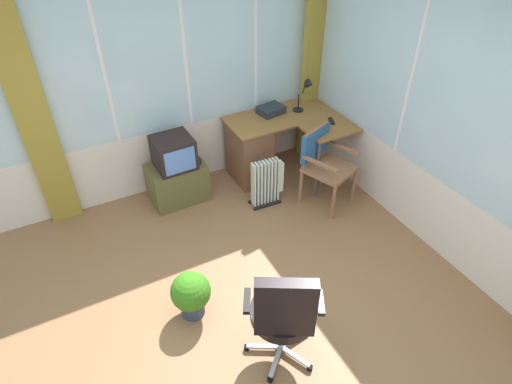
{
  "coord_description": "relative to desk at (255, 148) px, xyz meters",
  "views": [
    {
      "loc": [
        -0.98,
        -1.96,
        3.2
      ],
      "look_at": [
        0.45,
        0.78,
        0.8
      ],
      "focal_mm": 30.07,
      "sensor_mm": 36.0,
      "label": 1
    }
  ],
  "objects": [
    {
      "name": "curtain_north_left",
      "position": [
        -2.24,
        0.29,
        0.85
      ],
      "size": [
        0.32,
        0.08,
        2.53
      ],
      "primitive_type": "cube",
      "rotation": [
        0.0,
        0.0,
        -0.02
      ],
      "color": "olive",
      "rests_on": "ground"
    },
    {
      "name": "desk_lamp",
      "position": [
        0.69,
        -0.02,
        0.62
      ],
      "size": [
        0.23,
        0.2,
        0.41
      ],
      "color": "black",
      "rests_on": "desk"
    },
    {
      "name": "potted_plant",
      "position": [
        -1.45,
        -1.6,
        -0.16
      ],
      "size": [
        0.35,
        0.35,
        0.46
      ],
      "color": "#334059",
      "rests_on": "ground"
    },
    {
      "name": "desk",
      "position": [
        0.0,
        0.0,
        0.0
      ],
      "size": [
        1.33,
        1.04,
        0.77
      ],
      "color": "olive",
      "rests_on": "ground"
    },
    {
      "name": "wooden_armchair",
      "position": [
        0.47,
        -0.72,
        0.16
      ],
      "size": [
        0.62,
        0.63,
        0.89
      ],
      "color": "#8E5F41",
      "rests_on": "ground"
    },
    {
      "name": "curtain_corner",
      "position": [
        0.94,
        0.24,
        0.85
      ],
      "size": [
        0.32,
        0.11,
        2.53
      ],
      "primitive_type": "cube",
      "rotation": [
        0.0,
        0.0,
        0.13
      ],
      "color": "olive",
      "rests_on": "ground"
    },
    {
      "name": "paper_tray",
      "position": [
        0.29,
        0.13,
        0.39
      ],
      "size": [
        0.33,
        0.28,
        0.09
      ],
      "primitive_type": "cube",
      "rotation": [
        0.0,
        0.0,
        0.17
      ],
      "color": "#212A31",
      "rests_on": "desk"
    },
    {
      "name": "space_heater",
      "position": [
        -0.12,
        -0.54,
        -0.12
      ],
      "size": [
        0.4,
        0.19,
        0.58
      ],
      "color": "silver",
      "rests_on": "ground"
    },
    {
      "name": "office_chair",
      "position": [
        -0.99,
        -2.35,
        0.19
      ],
      "size": [
        0.62,
        0.6,
        1.06
      ],
      "color": "#B7B7BF",
      "rests_on": "ground"
    },
    {
      "name": "ground",
      "position": [
        -1.08,
        -2.0,
        -0.45
      ],
      "size": [
        5.23,
        5.68,
        0.06
      ],
      "primitive_type": "cube",
      "color": "#8D6241"
    },
    {
      "name": "tv_remote",
      "position": [
        0.81,
        -0.4,
        0.36
      ],
      "size": [
        0.1,
        0.16,
        0.02
      ],
      "primitive_type": "cube",
      "rotation": [
        0.0,
        0.0,
        -0.38
      ],
      "color": "black",
      "rests_on": "desk"
    },
    {
      "name": "north_window_panel",
      "position": [
        -1.08,
        0.37,
        0.9
      ],
      "size": [
        4.23,
        0.07,
        2.63
      ],
      "color": "silver",
      "rests_on": "ground"
    },
    {
      "name": "tv_on_stand",
      "position": [
        -1.0,
        0.02,
        -0.05
      ],
      "size": [
        0.65,
        0.46,
        0.82
      ],
      "color": "brown",
      "rests_on": "ground"
    },
    {
      "name": "east_window_panel",
      "position": [
        1.07,
        -2.0,
        0.89
      ],
      "size": [
        0.07,
        4.68,
        2.63
      ],
      "color": "silver",
      "rests_on": "ground"
    }
  ]
}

